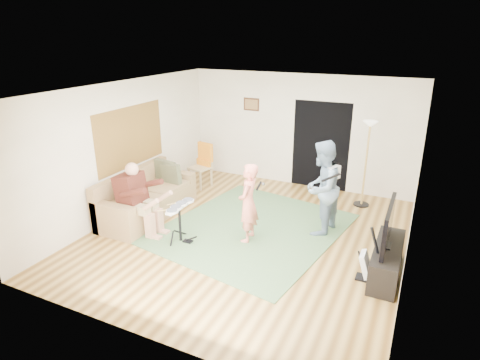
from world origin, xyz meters
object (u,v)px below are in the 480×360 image
at_px(sofa, 144,201).
at_px(dining_chair, 201,171).
at_px(tv_cabinet, 387,260).
at_px(television, 388,225).
at_px(guitarist, 321,188).
at_px(singer, 248,203).
at_px(drum_kit, 180,225).
at_px(guitar_spare, 366,265).
at_px(torchiere_lamp, 368,149).

height_order(sofa, dining_chair, dining_chair).
xyz_separation_m(sofa, dining_chair, (0.22, 1.94, 0.07)).
relative_size(tv_cabinet, television, 1.23).
bearing_deg(guitarist, dining_chair, -100.25).
bearing_deg(guitarist, singer, -42.06).
height_order(sofa, tv_cabinet, sofa).
xyz_separation_m(sofa, tv_cabinet, (4.80, -0.18, -0.06)).
height_order(drum_kit, guitarist, guitarist).
distance_m(guitar_spare, torchiere_lamp, 3.09).
distance_m(drum_kit, dining_chair, 2.81).
xyz_separation_m(singer, tv_cabinet, (2.41, -0.10, -0.48)).
relative_size(sofa, guitar_spare, 2.53).
relative_size(guitarist, television, 1.57).
bearing_deg(torchiere_lamp, television, -74.00).
distance_m(singer, guitarist, 1.40).
bearing_deg(singer, guitarist, 122.17).
relative_size(guitarist, tv_cabinet, 1.27).
bearing_deg(dining_chair, torchiere_lamp, 20.74).
xyz_separation_m(singer, torchiere_lamp, (1.62, 2.50, 0.55)).
xyz_separation_m(sofa, torchiere_lamp, (4.01, 2.42, 0.98)).
bearing_deg(dining_chair, guitarist, -5.94).
distance_m(sofa, guitarist, 3.61).
xyz_separation_m(singer, television, (2.36, -0.10, 0.12)).
relative_size(singer, guitar_spare, 1.63).
height_order(guitarist, dining_chair, guitarist).
height_order(guitarist, torchiere_lamp, torchiere_lamp).
height_order(guitar_spare, tv_cabinet, guitar_spare).
height_order(singer, guitarist, guitarist).
relative_size(drum_kit, guitar_spare, 0.83).
distance_m(drum_kit, television, 3.52).
relative_size(dining_chair, tv_cabinet, 0.76).
bearing_deg(singer, sofa, -98.47).
relative_size(sofa, guitarist, 1.27).
bearing_deg(guitarist, tv_cabinet, 63.06).
xyz_separation_m(tv_cabinet, television, (-0.05, 0.00, 0.60)).
xyz_separation_m(drum_kit, singer, (1.09, 0.57, 0.41)).
bearing_deg(singer, dining_chair, -139.50).
xyz_separation_m(guitarist, television, (1.28, -0.97, -0.04)).
bearing_deg(torchiere_lamp, dining_chair, -172.76).
relative_size(guitar_spare, torchiere_lamp, 0.48).
xyz_separation_m(guitar_spare, tv_cabinet, (0.27, 0.27, -0.01)).
bearing_deg(television, drum_kit, -172.27).
xyz_separation_m(guitarist, torchiere_lamp, (0.54, 1.63, 0.39)).
height_order(torchiere_lamp, tv_cabinet, torchiere_lamp).
bearing_deg(sofa, dining_chair, 83.58).
relative_size(singer, torchiere_lamp, 0.78).
bearing_deg(guitarist, television, 62.01).
bearing_deg(television, tv_cabinet, 0.00).
height_order(guitarist, guitar_spare, guitarist).
height_order(sofa, guitarist, guitarist).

